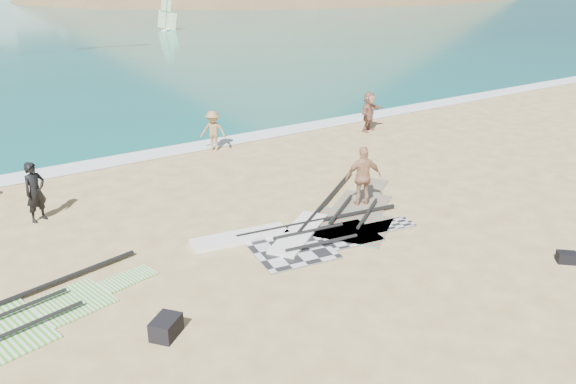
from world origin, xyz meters
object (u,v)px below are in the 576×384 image
beachgoer_mid (213,131)px  beachgoer_right (369,112)px  person_wetsuit (35,192)px  gear_bag_near (166,327)px  beachgoer_back (363,177)px  rig_grey (291,237)px  gear_bag_far (567,257)px  rig_orange (333,218)px

beachgoer_mid → beachgoer_right: bearing=33.3°
person_wetsuit → beachgoer_mid: bearing=0.2°
beachgoer_mid → beachgoer_right: (7.06, -1.21, 0.08)m
gear_bag_near → beachgoer_back: size_ratio=0.33×
beachgoer_mid → rig_grey: bearing=-59.6°
rig_grey → beachgoer_back: beachgoer_back is taller
beachgoer_mid → beachgoer_back: beachgoer_back is taller
gear_bag_near → beachgoer_mid: beachgoer_mid is taller
gear_bag_near → beachgoer_mid: (6.30, 10.49, 0.61)m
gear_bag_far → beachgoer_back: 5.88m
rig_orange → beachgoer_mid: beachgoer_mid is taller
gear_bag_far → beachgoer_right: 12.59m
rig_grey → beachgoer_mid: 8.52m
gear_bag_near → person_wetsuit: (-0.92, 7.21, 0.68)m
gear_bag_near → gear_bag_far: (9.37, -2.64, -0.06)m
rig_orange → beachgoer_mid: 7.98m
gear_bag_near → beachgoer_back: bearing=21.0°
gear_bag_near → person_wetsuit: 7.30m
beachgoer_mid → beachgoer_right: size_ratio=0.91×
rig_orange → gear_bag_near: (-6.12, -2.54, 0.15)m
beachgoer_back → gear_bag_far: bearing=130.3°
gear_bag_far → rig_grey: bearing=135.5°
rig_grey → rig_orange: bearing=19.8°
beachgoer_right → rig_grey: bearing=-162.2°
gear_bag_near → beachgoer_mid: 12.25m
rig_orange → beachgoer_back: beachgoer_back is taller
person_wetsuit → beachgoer_back: (8.43, -4.32, 0.06)m
gear_bag_far → rig_orange: bearing=122.1°
gear_bag_near → beachgoer_back: (7.51, 2.88, 0.75)m
rig_orange → beachgoer_mid: size_ratio=3.88×
person_wetsuit → gear_bag_near: bearing=-106.9°
gear_bag_near → beachgoer_right: beachgoer_right is taller
beachgoer_right → beachgoer_back: bearing=-153.0°
rig_grey → rig_orange: (1.68, 0.33, 0.00)m
gear_bag_near → rig_grey: bearing=26.5°
rig_orange → beachgoer_back: size_ratio=3.32×
person_wetsuit → beachgoer_mid: person_wetsuit is taller
person_wetsuit → beachgoer_back: 9.48m
rig_grey → beachgoer_mid: bearing=86.0°
beachgoer_mid → rig_orange: bearing=-48.3°
person_wetsuit → gear_bag_far: bearing=-67.9°
rig_grey → gear_bag_far: 6.92m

